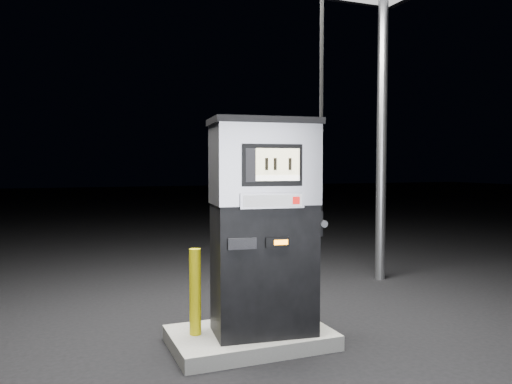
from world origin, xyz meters
name	(u,v)px	position (x,y,z in m)	size (l,w,h in m)	color
ground	(250,345)	(0.00, 0.00, 0.00)	(80.00, 80.00, 0.00)	black
pump_island	(250,338)	(0.00, 0.00, 0.07)	(1.60, 1.00, 0.15)	#62625D
fuel_dispenser	(264,224)	(0.11, -0.10, 1.25)	(1.21, 0.75, 4.43)	black
bollard_left	(195,292)	(-0.55, 0.09, 0.58)	(0.11, 0.11, 0.86)	#CDC00B
bollard_right	(315,281)	(0.74, 0.01, 0.60)	(0.12, 0.12, 0.89)	#CDC00B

